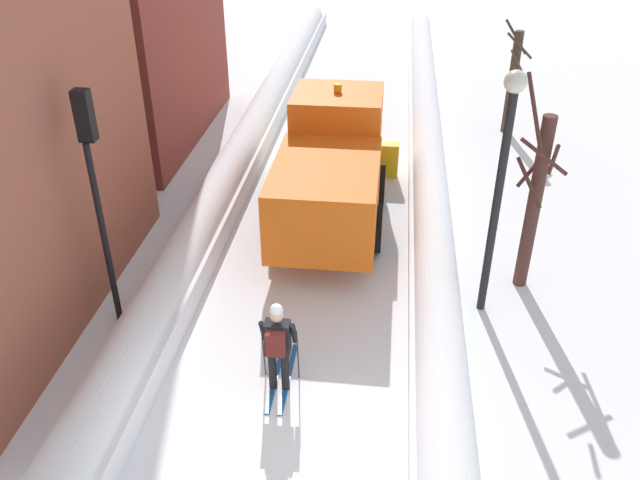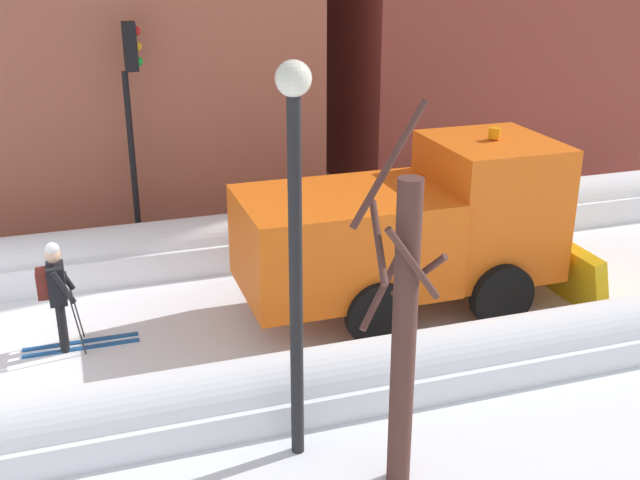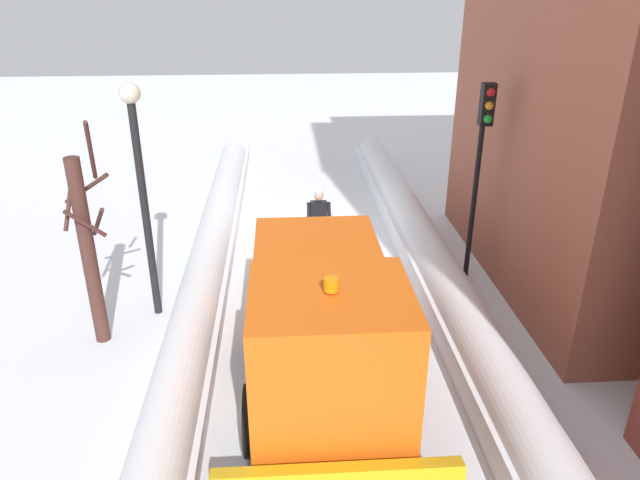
# 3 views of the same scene
# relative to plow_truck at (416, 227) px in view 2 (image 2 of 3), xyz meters

# --- Properties ---
(ground_plane) EXTENTS (80.00, 80.00, 0.00)m
(ground_plane) POSITION_rel_plow_truck_xyz_m (-0.22, 2.90, -1.48)
(ground_plane) COLOR white
(snowbank_left) EXTENTS (1.10, 36.00, 1.02)m
(snowbank_left) POSITION_rel_plow_truck_xyz_m (-2.91, 2.90, -1.03)
(snowbank_left) COLOR white
(snowbank_left) RESTS_ON ground
(plow_truck) EXTENTS (3.20, 5.98, 3.12)m
(plow_truck) POSITION_rel_plow_truck_xyz_m (0.00, 0.00, 0.00)
(plow_truck) COLOR orange
(plow_truck) RESTS_ON ground
(skier) EXTENTS (0.62, 1.80, 1.81)m
(skier) POSITION_rel_plow_truck_xyz_m (-0.31, -5.90, -0.48)
(skier) COLOR black
(skier) RESTS_ON ground
(traffic_light_pole) EXTENTS (0.28, 0.42, 4.66)m
(traffic_light_pole) POSITION_rel_plow_truck_xyz_m (-3.80, -4.23, 1.78)
(traffic_light_pole) COLOR black
(traffic_light_pole) RESTS_ON ground
(street_lamp) EXTENTS (0.40, 0.40, 4.92)m
(street_lamp) POSITION_rel_plow_truck_xyz_m (3.39, -3.13, 1.66)
(street_lamp) COLOR black
(street_lamp) RESTS_ON ground
(bare_tree_near) EXTENTS (0.95, 1.01, 4.52)m
(bare_tree_near) POSITION_rel_plow_truck_xyz_m (4.29, -2.15, 0.55)
(bare_tree_near) COLOR #4D2D28
(bare_tree_near) RESTS_ON ground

